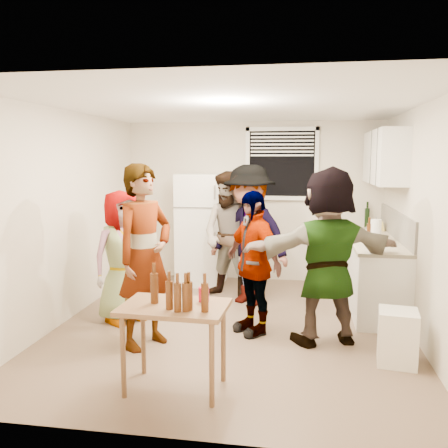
% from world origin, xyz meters
% --- Properties ---
extents(room, '(4.00, 4.50, 2.50)m').
position_xyz_m(room, '(0.00, 0.00, 0.00)').
color(room, beige).
rests_on(room, ground).
extents(window, '(1.12, 0.10, 1.06)m').
position_xyz_m(window, '(0.45, 2.21, 1.85)').
color(window, white).
rests_on(window, room).
extents(refrigerator, '(0.70, 0.70, 1.70)m').
position_xyz_m(refrigerator, '(-0.75, 1.88, 0.85)').
color(refrigerator, white).
rests_on(refrigerator, ground).
extents(counter_lower, '(0.60, 2.20, 0.86)m').
position_xyz_m(counter_lower, '(1.70, 1.15, 0.43)').
color(counter_lower, white).
rests_on(counter_lower, ground).
extents(countertop, '(0.64, 2.22, 0.04)m').
position_xyz_m(countertop, '(1.70, 1.15, 0.88)').
color(countertop, beige).
rests_on(countertop, counter_lower).
extents(backsplash, '(0.03, 2.20, 0.36)m').
position_xyz_m(backsplash, '(1.99, 1.15, 1.08)').
color(backsplash, '#BCB6AD').
rests_on(backsplash, countertop).
extents(upper_cabinets, '(0.34, 1.60, 0.70)m').
position_xyz_m(upper_cabinets, '(1.83, 1.35, 1.95)').
color(upper_cabinets, white).
rests_on(upper_cabinets, room).
extents(kettle, '(0.26, 0.23, 0.21)m').
position_xyz_m(kettle, '(1.65, 1.01, 0.90)').
color(kettle, silver).
rests_on(kettle, countertop).
extents(paper_towel, '(0.13, 0.13, 0.28)m').
position_xyz_m(paper_towel, '(1.68, 0.82, 0.90)').
color(paper_towel, white).
rests_on(paper_towel, countertop).
extents(wine_bottle, '(0.07, 0.07, 0.29)m').
position_xyz_m(wine_bottle, '(1.75, 2.15, 0.90)').
color(wine_bottle, black).
rests_on(wine_bottle, countertop).
extents(beer_bottle_counter, '(0.06, 0.06, 0.23)m').
position_xyz_m(beer_bottle_counter, '(1.60, 0.83, 0.90)').
color(beer_bottle_counter, '#47230C').
rests_on(beer_bottle_counter, countertop).
extents(blue_cup, '(0.08, 0.08, 0.11)m').
position_xyz_m(blue_cup, '(1.59, 0.51, 0.90)').
color(blue_cup, blue).
rests_on(blue_cup, countertop).
extents(picture_frame, '(0.02, 0.17, 0.14)m').
position_xyz_m(picture_frame, '(1.92, 1.81, 0.97)').
color(picture_frame, '#DABF57').
rests_on(picture_frame, countertop).
extents(trash_bin, '(0.40, 0.40, 0.52)m').
position_xyz_m(trash_bin, '(1.68, -0.73, 0.25)').
color(trash_bin, white).
rests_on(trash_bin, ground).
extents(serving_table, '(0.90, 0.62, 0.74)m').
position_xyz_m(serving_table, '(-0.27, -1.55, 0.00)').
color(serving_table, brown).
rests_on(serving_table, ground).
extents(beer_bottle_table, '(0.07, 0.07, 0.25)m').
position_xyz_m(beer_bottle_table, '(-0.44, -1.52, 0.74)').
color(beer_bottle_table, '#47230C').
rests_on(beer_bottle_table, serving_table).
extents(red_cup, '(0.09, 0.09, 0.12)m').
position_xyz_m(red_cup, '(-0.04, -1.41, 0.74)').
color(red_cup, red).
rests_on(red_cup, serving_table).
extents(guest_grey, '(1.71, 1.57, 0.50)m').
position_xyz_m(guest_grey, '(-1.32, 0.02, 0.00)').
color(guest_grey, gray).
rests_on(guest_grey, ground).
extents(guest_stripe, '(1.98, 1.53, 0.45)m').
position_xyz_m(guest_stripe, '(-0.81, -0.67, 0.00)').
color(guest_stripe, '#141933').
rests_on(guest_stripe, ground).
extents(guest_back_left, '(1.46, 1.96, 0.67)m').
position_xyz_m(guest_back_left, '(-0.18, 1.10, 0.00)').
color(guest_back_left, brown).
rests_on(guest_back_left, ground).
extents(guest_back_right, '(1.93, 2.20, 0.69)m').
position_xyz_m(guest_back_right, '(0.09, 0.95, 0.00)').
color(guest_back_right, '#3B3B40').
rests_on(guest_back_right, ground).
extents(guest_black, '(1.82, 1.74, 0.39)m').
position_xyz_m(guest_black, '(0.24, -0.12, 0.00)').
color(guest_black, black).
rests_on(guest_black, ground).
extents(guest_orange, '(2.26, 2.34, 0.55)m').
position_xyz_m(guest_orange, '(1.03, -0.28, 0.00)').
color(guest_orange, '#BF6445').
rests_on(guest_orange, ground).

